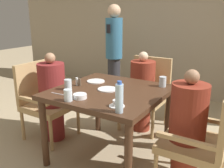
% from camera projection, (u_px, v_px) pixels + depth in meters
% --- Properties ---
extents(ground_plane, '(16.00, 16.00, 0.00)m').
position_uv_depth(ground_plane, '(109.00, 157.00, 2.77)').
color(ground_plane, tan).
extents(wall_back, '(8.00, 0.06, 2.80)m').
position_uv_depth(wall_back, '(185.00, 20.00, 4.42)').
color(wall_back, tan).
rests_on(wall_back, ground_plane).
extents(dining_table, '(1.09, 1.07, 0.78)m').
position_uv_depth(dining_table, '(109.00, 99.00, 2.58)').
color(dining_table, '#422819').
rests_on(dining_table, ground_plane).
extents(chair_left_side, '(0.55, 0.55, 0.95)m').
position_uv_depth(chair_left_side, '(44.00, 98.00, 3.12)').
color(chair_left_side, tan).
rests_on(chair_left_side, ground_plane).
extents(diner_in_left_chair, '(0.32, 0.32, 1.09)m').
position_uv_depth(diner_in_left_chair, '(53.00, 96.00, 3.03)').
color(diner_in_left_chair, maroon).
rests_on(diner_in_left_chair, ground_plane).
extents(chair_far_side, '(0.55, 0.55, 0.95)m').
position_uv_depth(chair_far_side, '(147.00, 91.00, 3.41)').
color(chair_far_side, tan).
rests_on(chair_far_side, ground_plane).
extents(diner_in_far_chair, '(0.32, 0.32, 1.07)m').
position_uv_depth(diner_in_far_chair, '(142.00, 91.00, 3.28)').
color(diner_in_far_chair, maroon).
rests_on(diner_in_far_chair, ground_plane).
extents(chair_right_side, '(0.55, 0.55, 0.95)m').
position_uv_depth(chair_right_side, '(204.00, 138.00, 2.14)').
color(chair_right_side, tan).
rests_on(chair_right_side, ground_plane).
extents(diner_in_right_chair, '(0.32, 0.32, 1.09)m').
position_uv_depth(diner_in_right_chair, '(187.00, 128.00, 2.20)').
color(diner_in_right_chair, maroon).
rests_on(diner_in_right_chair, ground_plane).
extents(standing_host, '(0.28, 0.32, 1.66)m').
position_uv_depth(standing_host, '(114.00, 51.00, 4.23)').
color(standing_host, '#2D2D33').
rests_on(standing_host, ground_plane).
extents(plate_main_left, '(0.20, 0.20, 0.01)m').
position_uv_depth(plate_main_left, '(96.00, 81.00, 2.84)').
color(plate_main_left, white).
rests_on(plate_main_left, dining_table).
extents(plate_main_right, '(0.20, 0.20, 0.01)m').
position_uv_depth(plate_main_right, '(107.00, 89.00, 2.56)').
color(plate_main_right, white).
rests_on(plate_main_right, dining_table).
extents(teacup_with_saucer, '(0.13, 0.13, 0.06)m').
position_uv_depth(teacup_with_saucer, '(117.00, 104.00, 2.11)').
color(teacup_with_saucer, white).
rests_on(teacup_with_saucer, dining_table).
extents(bowl_small, '(0.13, 0.13, 0.04)m').
position_uv_depth(bowl_small, '(80.00, 96.00, 2.30)').
color(bowl_small, white).
rests_on(bowl_small, dining_table).
extents(water_bottle, '(0.06, 0.06, 0.26)m').
position_uv_depth(water_bottle, '(119.00, 98.00, 1.96)').
color(water_bottle, silver).
rests_on(water_bottle, dining_table).
extents(glass_tall_near, '(0.08, 0.08, 0.11)m').
position_uv_depth(glass_tall_near, '(68.00, 85.00, 2.55)').
color(glass_tall_near, silver).
rests_on(glass_tall_near, dining_table).
extents(glass_tall_mid, '(0.08, 0.08, 0.11)m').
position_uv_depth(glass_tall_mid, '(68.00, 95.00, 2.23)').
color(glass_tall_mid, silver).
rests_on(glass_tall_mid, dining_table).
extents(glass_tall_far, '(0.08, 0.08, 0.11)m').
position_uv_depth(glass_tall_far, '(163.00, 82.00, 2.65)').
color(glass_tall_far, silver).
rests_on(glass_tall_far, dining_table).
extents(salt_shaker, '(0.03, 0.03, 0.09)m').
position_uv_depth(salt_shaker, '(77.00, 82.00, 2.70)').
color(salt_shaker, white).
rests_on(salt_shaker, dining_table).
extents(pepper_shaker, '(0.03, 0.03, 0.08)m').
position_uv_depth(pepper_shaker, '(80.00, 82.00, 2.68)').
color(pepper_shaker, '#4C3D2D').
rests_on(pepper_shaker, dining_table).
extents(fork_beside_plate, '(0.20, 0.02, 0.00)m').
position_uv_depth(fork_beside_plate, '(61.00, 95.00, 2.40)').
color(fork_beside_plate, silver).
rests_on(fork_beside_plate, dining_table).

